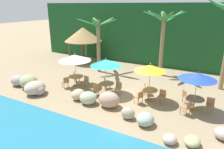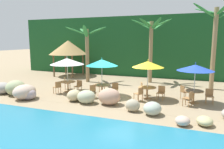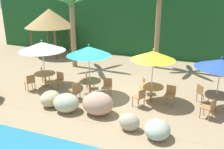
{
  "view_description": "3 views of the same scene",
  "coord_description": "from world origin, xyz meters",
  "px_view_note": "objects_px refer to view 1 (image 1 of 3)",
  "views": [
    {
      "loc": [
        5.63,
        -11.64,
        5.82
      ],
      "look_at": [
        -0.73,
        -0.04,
        1.35
      ],
      "focal_mm": 33.26,
      "sensor_mm": 36.0,
      "label": 1
    },
    {
      "loc": [
        4.37,
        -12.85,
        3.62
      ],
      "look_at": [
        -0.66,
        0.51,
        1.33
      ],
      "focal_mm": 34.16,
      "sensor_mm": 36.0,
      "label": 2
    },
    {
      "loc": [
        3.75,
        -9.89,
        4.7
      ],
      "look_at": [
        -0.04,
        0.06,
        1.07
      ],
      "focal_mm": 38.08,
      "sensor_mm": 36.0,
      "label": 3
    }
  ],
  "objects_px": {
    "chair_white_seaward": "(86,81)",
    "dining_table_white": "(76,78)",
    "umbrella_teal": "(106,63)",
    "chair_blue_left": "(187,107)",
    "chair_white_inland": "(76,76)",
    "chair_blue_seaward": "(210,104)",
    "umbrella_blue": "(198,76)",
    "dining_table_blue": "(194,100)",
    "dining_table_teal": "(106,85)",
    "chair_teal_seaward": "(118,88)",
    "chair_yellow_inland": "(146,88)",
    "chair_teal_inland": "(106,82)",
    "chair_teal_left": "(95,89)",
    "chair_white_left": "(66,82)",
    "chair_yellow_left": "(139,96)",
    "chair_blue_inland": "(186,96)",
    "chair_yellow_seaward": "(162,96)",
    "palapa_hut": "(83,34)",
    "umbrella_white": "(75,58)",
    "palm_tree_nearest": "(98,36)",
    "umbrella_yellow": "(150,68)",
    "palm_tree_second": "(163,31)",
    "dining_table_yellow": "(149,91)"
  },
  "relations": [
    {
      "from": "umbrella_yellow",
      "to": "dining_table_teal",
      "type": "bearing_deg",
      "value": -173.67
    },
    {
      "from": "chair_teal_left",
      "to": "palm_tree_nearest",
      "type": "relative_size",
      "value": 0.18
    },
    {
      "from": "chair_white_seaward",
      "to": "dining_table_teal",
      "type": "relative_size",
      "value": 0.79
    },
    {
      "from": "chair_teal_inland",
      "to": "chair_teal_left",
      "type": "xyz_separation_m",
      "value": [
        0.06,
        -1.51,
        0.0
      ]
    },
    {
      "from": "umbrella_white",
      "to": "chair_blue_left",
      "type": "bearing_deg",
      "value": -4.49
    },
    {
      "from": "umbrella_blue",
      "to": "palapa_hut",
      "type": "height_order",
      "value": "palapa_hut"
    },
    {
      "from": "chair_yellow_seaward",
      "to": "palapa_hut",
      "type": "height_order",
      "value": "palapa_hut"
    },
    {
      "from": "chair_white_seaward",
      "to": "chair_yellow_inland",
      "type": "height_order",
      "value": "same"
    },
    {
      "from": "chair_yellow_seaward",
      "to": "chair_teal_inland",
      "type": "bearing_deg",
      "value": 174.09
    },
    {
      "from": "umbrella_yellow",
      "to": "chair_yellow_left",
      "type": "relative_size",
      "value": 2.85
    },
    {
      "from": "dining_table_white",
      "to": "chair_yellow_seaward",
      "type": "distance_m",
      "value": 6.5
    },
    {
      "from": "umbrella_white",
      "to": "chair_yellow_seaward",
      "type": "height_order",
      "value": "umbrella_white"
    },
    {
      "from": "chair_white_seaward",
      "to": "chair_yellow_inland",
      "type": "relative_size",
      "value": 1.0
    },
    {
      "from": "chair_teal_seaward",
      "to": "chair_blue_seaward",
      "type": "bearing_deg",
      "value": 2.97
    },
    {
      "from": "palm_tree_nearest",
      "to": "palapa_hut",
      "type": "relative_size",
      "value": 1.24
    },
    {
      "from": "chair_yellow_inland",
      "to": "chair_blue_seaward",
      "type": "height_order",
      "value": "same"
    },
    {
      "from": "palm_tree_nearest",
      "to": "palm_tree_second",
      "type": "bearing_deg",
      "value": 18.0
    },
    {
      "from": "chair_teal_seaward",
      "to": "chair_yellow_seaward",
      "type": "height_order",
      "value": "same"
    },
    {
      "from": "chair_teal_left",
      "to": "chair_blue_left",
      "type": "distance_m",
      "value": 5.79
    },
    {
      "from": "dining_table_teal",
      "to": "chair_white_seaward",
      "type": "bearing_deg",
      "value": 174.98
    },
    {
      "from": "umbrella_teal",
      "to": "chair_blue_seaward",
      "type": "distance_m",
      "value": 6.73
    },
    {
      "from": "chair_yellow_left",
      "to": "chair_blue_inland",
      "type": "xyz_separation_m",
      "value": [
        2.46,
        1.44,
        0.0
      ]
    },
    {
      "from": "chair_white_inland",
      "to": "umbrella_blue",
      "type": "distance_m",
      "value": 9.06
    },
    {
      "from": "umbrella_blue",
      "to": "chair_white_left",
      "type": "bearing_deg",
      "value": -173.59
    },
    {
      "from": "chair_white_seaward",
      "to": "dining_table_yellow",
      "type": "distance_m",
      "value": 4.79
    },
    {
      "from": "chair_white_inland",
      "to": "dining_table_blue",
      "type": "bearing_deg",
      "value": -3.01
    },
    {
      "from": "umbrella_teal",
      "to": "dining_table_teal",
      "type": "bearing_deg",
      "value": -165.96
    },
    {
      "from": "dining_table_white",
      "to": "chair_teal_seaward",
      "type": "bearing_deg",
      "value": 0.45
    },
    {
      "from": "umbrella_teal",
      "to": "chair_yellow_seaward",
      "type": "xyz_separation_m",
      "value": [
        3.79,
        0.3,
        -1.68
      ]
    },
    {
      "from": "chair_white_inland",
      "to": "chair_teal_seaward",
      "type": "height_order",
      "value": "same"
    },
    {
      "from": "chair_white_left",
      "to": "chair_blue_left",
      "type": "xyz_separation_m",
      "value": [
        8.43,
        0.16,
        0.0
      ]
    },
    {
      "from": "dining_table_blue",
      "to": "chair_blue_seaward",
      "type": "relative_size",
      "value": 1.26
    },
    {
      "from": "chair_teal_seaward",
      "to": "chair_yellow_inland",
      "type": "height_order",
      "value": "same"
    },
    {
      "from": "dining_table_teal",
      "to": "dining_table_blue",
      "type": "relative_size",
      "value": 1.0
    },
    {
      "from": "umbrella_white",
      "to": "chair_white_inland",
      "type": "xyz_separation_m",
      "value": [
        -0.55,
        0.65,
        -1.66
      ]
    },
    {
      "from": "chair_teal_inland",
      "to": "umbrella_blue",
      "type": "xyz_separation_m",
      "value": [
        6.09,
        -0.4,
        1.57
      ]
    },
    {
      "from": "umbrella_teal",
      "to": "chair_yellow_inland",
      "type": "bearing_deg",
      "value": 23.01
    },
    {
      "from": "chair_yellow_seaward",
      "to": "umbrella_blue",
      "type": "bearing_deg",
      "value": 1.08
    },
    {
      "from": "palm_tree_second",
      "to": "palm_tree_nearest",
      "type": "bearing_deg",
      "value": -162.0
    },
    {
      "from": "chair_white_inland",
      "to": "chair_teal_left",
      "type": "distance_m",
      "value": 3.29
    },
    {
      "from": "chair_white_seaward",
      "to": "dining_table_white",
      "type": "bearing_deg",
      "value": -179.48
    },
    {
      "from": "umbrella_white",
      "to": "chair_yellow_left",
      "type": "bearing_deg",
      "value": -6.67
    },
    {
      "from": "chair_teal_seaward",
      "to": "dining_table_white",
      "type": "bearing_deg",
      "value": -179.55
    },
    {
      "from": "umbrella_teal",
      "to": "chair_blue_left",
      "type": "height_order",
      "value": "umbrella_teal"
    },
    {
      "from": "umbrella_blue",
      "to": "dining_table_blue",
      "type": "xyz_separation_m",
      "value": [
        0.0,
        0.0,
        -1.47
      ]
    },
    {
      "from": "chair_white_seaward",
      "to": "chair_white_inland",
      "type": "distance_m",
      "value": 1.55
    },
    {
      "from": "chair_yellow_left",
      "to": "umbrella_blue",
      "type": "height_order",
      "value": "umbrella_blue"
    },
    {
      "from": "chair_blue_seaward",
      "to": "umbrella_white",
      "type": "bearing_deg",
      "value": -178.0
    },
    {
      "from": "umbrella_yellow",
      "to": "chair_blue_seaward",
      "type": "height_order",
      "value": "umbrella_yellow"
    },
    {
      "from": "chair_white_left",
      "to": "umbrella_yellow",
      "type": "bearing_deg",
      "value": 9.2
    }
  ]
}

